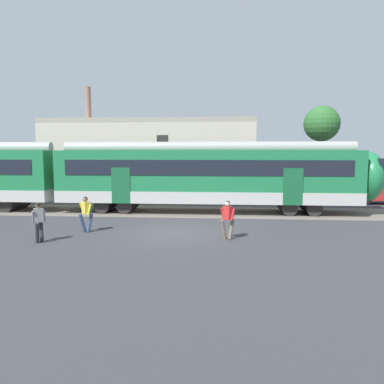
# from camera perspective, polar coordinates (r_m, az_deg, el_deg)

# --- Properties ---
(ground_plane) EXTENTS (160.00, 160.00, 0.00)m
(ground_plane) POSITION_cam_1_polar(r_m,az_deg,el_deg) (17.40, -2.71, -6.19)
(ground_plane) COLOR #38383D
(track_bed) EXTENTS (80.00, 4.40, 0.01)m
(track_bed) POSITION_cam_1_polar(r_m,az_deg,el_deg) (26.06, -22.77, -2.51)
(track_bed) COLOR slate
(track_bed) RESTS_ON ground
(commuter_train) EXTENTS (38.05, 3.07, 4.73)m
(commuter_train) POSITION_cam_1_polar(r_m,az_deg,el_deg) (24.79, -17.88, 2.48)
(commuter_train) COLOR #B7B7B2
(commuter_train) RESTS_ON ground
(pedestrian_grey) EXTENTS (0.50, 0.71, 1.67)m
(pedestrian_grey) POSITION_cam_1_polar(r_m,az_deg,el_deg) (16.57, -22.31, -3.88)
(pedestrian_grey) COLOR #28282D
(pedestrian_grey) RESTS_ON ground
(pedestrian_yellow) EXTENTS (0.68, 0.50, 1.67)m
(pedestrian_yellow) POSITION_cam_1_polar(r_m,az_deg,el_deg) (18.00, -15.81, -2.80)
(pedestrian_yellow) COLOR navy
(pedestrian_yellow) RESTS_ON ground
(pedestrian_red) EXTENTS (0.67, 0.52, 1.67)m
(pedestrian_red) POSITION_cam_1_polar(r_m,az_deg,el_deg) (15.95, 5.49, -3.72)
(pedestrian_red) COLOR #6B6051
(pedestrian_red) RESTS_ON ground
(parked_car_red) EXTENTS (4.04, 1.84, 1.54)m
(parked_car_red) POSITION_cam_1_polar(r_m,az_deg,el_deg) (29.96, 26.68, -0.12)
(parked_car_red) COLOR #B22323
(parked_car_red) RESTS_ON ground
(background_building) EXTENTS (17.56, 5.00, 9.20)m
(background_building) POSITION_cam_1_polar(r_m,az_deg,el_deg) (32.30, -6.48, 5.22)
(background_building) COLOR beige
(background_building) RESTS_ON ground
(street_tree_right) EXTENTS (3.16, 3.16, 7.78)m
(street_tree_right) POSITION_cam_1_polar(r_m,az_deg,el_deg) (35.68, 19.16, 9.72)
(street_tree_right) COLOR brown
(street_tree_right) RESTS_ON ground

